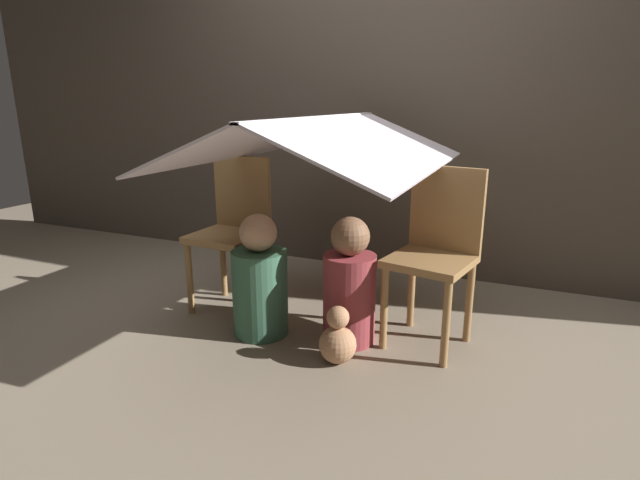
{
  "coord_description": "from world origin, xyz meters",
  "views": [
    {
      "loc": [
        0.96,
        -2.09,
        1.16
      ],
      "look_at": [
        0.0,
        0.16,
        0.47
      ],
      "focal_mm": 28.0,
      "sensor_mm": 36.0,
      "label": 1
    }
  ],
  "objects_px": {
    "chair_left": "(233,226)",
    "person_front": "(260,283)",
    "person_second": "(349,288)",
    "chair_right": "(436,249)"
  },
  "relations": [
    {
      "from": "chair_left",
      "to": "person_front",
      "type": "height_order",
      "value": "chair_left"
    },
    {
      "from": "person_front",
      "to": "person_second",
      "type": "distance_m",
      "value": 0.45
    },
    {
      "from": "person_front",
      "to": "person_second",
      "type": "relative_size",
      "value": 0.99
    },
    {
      "from": "person_second",
      "to": "person_front",
      "type": "bearing_deg",
      "value": -167.86
    },
    {
      "from": "person_second",
      "to": "chair_right",
      "type": "bearing_deg",
      "value": 24.68
    },
    {
      "from": "chair_left",
      "to": "person_front",
      "type": "distance_m",
      "value": 0.46
    },
    {
      "from": "chair_left",
      "to": "chair_right",
      "type": "bearing_deg",
      "value": 2.87
    },
    {
      "from": "chair_left",
      "to": "person_front",
      "type": "bearing_deg",
      "value": -37.37
    },
    {
      "from": "person_second",
      "to": "chair_left",
      "type": "bearing_deg",
      "value": 167.18
    },
    {
      "from": "chair_left",
      "to": "person_second",
      "type": "relative_size",
      "value": 1.35
    }
  ]
}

